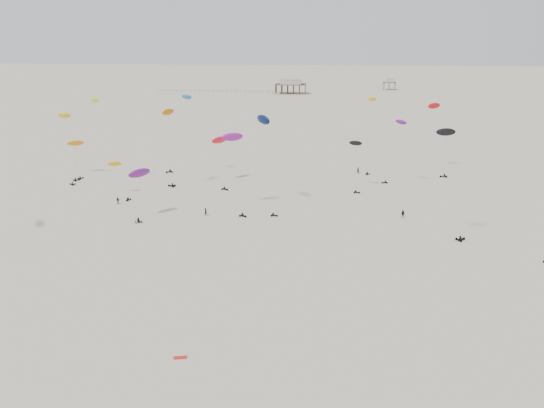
# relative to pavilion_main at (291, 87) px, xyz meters

# --- Properties ---
(ground_plane) EXTENTS (900.00, 900.00, 0.00)m
(ground_plane) POSITION_rel_pavilion_main_xyz_m (10.00, -150.00, -4.22)
(ground_plane) COLOR beige
(pavilion_main) EXTENTS (21.00, 13.00, 9.80)m
(pavilion_main) POSITION_rel_pavilion_main_xyz_m (0.00, 0.00, 0.00)
(pavilion_main) COLOR brown
(pavilion_main) RESTS_ON ground
(pavilion_small) EXTENTS (9.00, 7.00, 8.00)m
(pavilion_small) POSITION_rel_pavilion_main_xyz_m (70.00, 30.00, -0.74)
(pavilion_small) COLOR brown
(pavilion_small) RESTS_ON ground
(pier_fence) EXTENTS (80.20, 0.20, 1.50)m
(pier_fence) POSITION_rel_pavilion_main_xyz_m (-52.00, -0.00, -3.45)
(pier_fence) COLOR black
(pier_fence) RESTS_ON ground
(rig_0) EXTENTS (7.78, 8.19, 10.58)m
(rig_0) POSITION_rel_pavilion_main_xyz_m (-32.82, -236.70, 1.92)
(rig_0) COLOR black
(rig_0) RESTS_ON ground
(rig_1) EXTENTS (7.37, 5.43, 19.04)m
(rig_1) POSITION_rel_pavilion_main_xyz_m (-53.36, -219.59, 9.97)
(rig_1) COLOR black
(rig_1) RESTS_ON ground
(rig_2) EXTENTS (9.06, 8.77, 24.20)m
(rig_2) POSITION_rel_pavilion_main_xyz_m (-45.35, -224.43, 11.42)
(rig_2) COLOR black
(rig_2) RESTS_ON ground
(rig_3) EXTENTS (3.59, 11.10, 22.58)m
(rig_3) POSITION_rel_pavilion_main_xyz_m (35.07, -205.25, 8.10)
(rig_3) COLOR black
(rig_3) RESTS_ON ground
(rig_4) EXTENTS (7.49, 11.68, 19.16)m
(rig_4) POSITION_rel_pavilion_main_xyz_m (-0.88, -243.35, 10.86)
(rig_4) COLOR black
(rig_4) RESTS_ON ground
(rig_5) EXTENTS (8.04, 4.28, 23.29)m
(rig_5) POSITION_rel_pavilion_main_xyz_m (46.47, -260.31, 9.93)
(rig_5) COLOR black
(rig_5) RESTS_ON ground
(rig_6) EXTENTS (6.93, 14.22, 14.75)m
(rig_6) POSITION_rel_pavilion_main_xyz_m (-8.36, -220.84, 6.05)
(rig_6) COLOR black
(rig_6) RESTS_ON ground
(rig_8) EXTENTS (6.40, 3.96, 18.34)m
(rig_8) POSITION_rel_pavilion_main_xyz_m (41.25, -218.39, 9.04)
(rig_8) COLOR black
(rig_8) RESTS_ON ground
(rig_9) EXTENTS (3.53, 5.43, 21.51)m
(rig_9) POSITION_rel_pavilion_main_xyz_m (-21.39, -226.40, 9.99)
(rig_9) COLOR black
(rig_9) RESTS_ON ground
(rig_10) EXTENTS (3.87, 8.34, 13.46)m
(rig_10) POSITION_rel_pavilion_main_xyz_m (29.66, -225.05, 4.96)
(rig_10) COLOR black
(rig_10) RESTS_ON ground
(rig_11) EXTENTS (9.64, 3.98, 23.87)m
(rig_11) POSITION_rel_pavilion_main_xyz_m (-21.98, -212.39, 10.11)
(rig_11) COLOR black
(rig_11) RESTS_ON ground
(rig_12) EXTENTS (5.96, 13.90, 21.57)m
(rig_12) POSITION_rel_pavilion_main_xyz_m (55.08, -202.99, 10.32)
(rig_12) COLOR black
(rig_12) RESTS_ON ground
(rig_13) EXTENTS (6.87, 14.27, 23.23)m
(rig_13) POSITION_rel_pavilion_main_xyz_m (6.23, -240.17, 14.86)
(rig_13) COLOR black
(rig_13) RESTS_ON ground
(rig_14) EXTENTS (5.60, 9.28, 11.65)m
(rig_14) POSITION_rel_pavilion_main_xyz_m (-21.67, -252.36, 4.51)
(rig_14) COLOR black
(rig_14) RESTS_ON ground
(rig_15) EXTENTS (7.12, 12.23, 12.33)m
(rig_15) POSITION_rel_pavilion_main_xyz_m (-52.98, -217.10, 3.36)
(rig_15) COLOR black
(rig_15) RESTS_ON ground
(spectator_0) EXTENTS (0.97, 0.91, 2.19)m
(spectator_0) POSITION_rel_pavilion_main_xyz_m (-6.69, -250.79, -4.22)
(spectator_0) COLOR black
(spectator_0) RESTS_ON ground
(spectator_1) EXTENTS (1.25, 1.04, 2.22)m
(spectator_1) POSITION_rel_pavilion_main_xyz_m (39.48, -248.51, -4.22)
(spectator_1) COLOR black
(spectator_1) RESTS_ON ground
(spectator_2) EXTENTS (1.33, 0.83, 2.11)m
(spectator_2) POSITION_rel_pavilion_main_xyz_m (-30.51, -244.21, -4.22)
(spectator_2) COLOR black
(spectator_2) RESTS_ON ground
(spectator_3) EXTENTS (1.02, 0.96, 2.32)m
(spectator_3) POSITION_rel_pavilion_main_xyz_m (31.73, -209.15, -4.22)
(spectator_3) COLOR black
(spectator_3) RESTS_ON ground
(grounded_kite_b) EXTENTS (1.90, 1.01, 0.07)m
(grounded_kite_b) POSITION_rel_pavilion_main_xyz_m (1.57, -307.43, -4.22)
(grounded_kite_b) COLOR red
(grounded_kite_b) RESTS_ON ground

